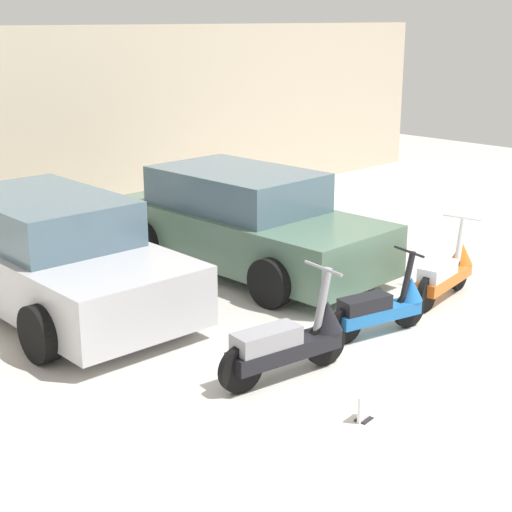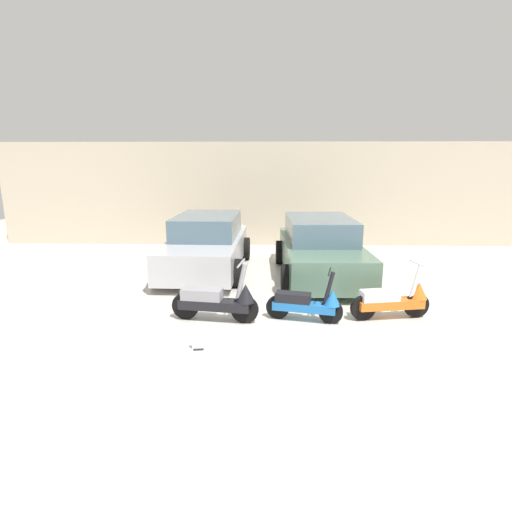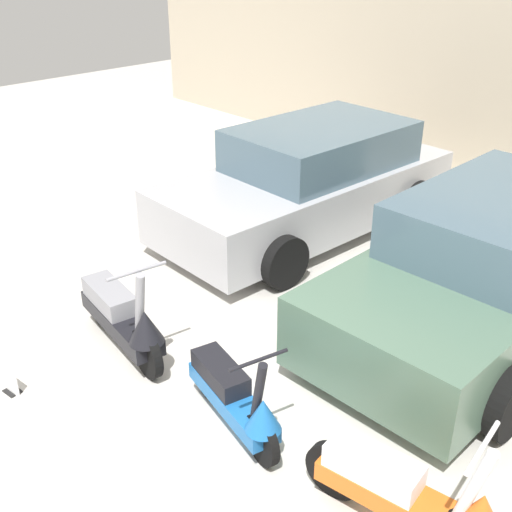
# 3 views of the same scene
# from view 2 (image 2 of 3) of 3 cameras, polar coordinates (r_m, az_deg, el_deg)

# --- Properties ---
(ground_plane) EXTENTS (28.00, 28.00, 0.00)m
(ground_plane) POSITION_cam_2_polar(r_m,az_deg,el_deg) (6.64, 6.61, -12.16)
(ground_plane) COLOR silver
(wall_back) EXTENTS (19.60, 0.12, 3.49)m
(wall_back) POSITION_cam_2_polar(r_m,az_deg,el_deg) (13.80, 4.07, 8.72)
(wall_back) COLOR beige
(wall_back) RESTS_ON ground_plane
(scooter_front_left) EXTENTS (1.61, 0.60, 1.13)m
(scooter_front_left) POSITION_cam_2_polar(r_m,az_deg,el_deg) (7.31, -5.40, -6.30)
(scooter_front_left) COLOR black
(scooter_front_left) RESTS_ON ground_plane
(scooter_front_right) EXTENTS (1.39, 0.60, 0.98)m
(scooter_front_right) POSITION_cam_2_polar(r_m,az_deg,el_deg) (7.35, 7.36, -6.68)
(scooter_front_right) COLOR black
(scooter_front_right) RESTS_ON ground_plane
(scooter_front_center) EXTENTS (1.51, 0.59, 1.06)m
(scooter_front_center) POSITION_cam_2_polar(r_m,az_deg,el_deg) (7.82, 19.12, -5.88)
(scooter_front_center) COLOR black
(scooter_front_center) RESTS_ON ground_plane
(car_rear_left) EXTENTS (2.18, 4.36, 1.46)m
(car_rear_left) POSITION_cam_2_polar(r_m,az_deg,el_deg) (10.69, -7.04, 1.65)
(car_rear_left) COLOR #B7B7BC
(car_rear_left) RESTS_ON ground_plane
(car_rear_center) EXTENTS (2.18, 4.37, 1.47)m
(car_rear_center) POSITION_cam_2_polar(r_m,az_deg,el_deg) (10.18, 9.14, 1.01)
(car_rear_center) COLOR #51705B
(car_rear_center) RESTS_ON ground_plane
(placard_near_left_scooter) EXTENTS (0.20, 0.14, 0.26)m
(placard_near_left_scooter) POSITION_cam_2_polar(r_m,az_deg,el_deg) (6.40, -8.23, -12.09)
(placard_near_left_scooter) COLOR black
(placard_near_left_scooter) RESTS_ON ground_plane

